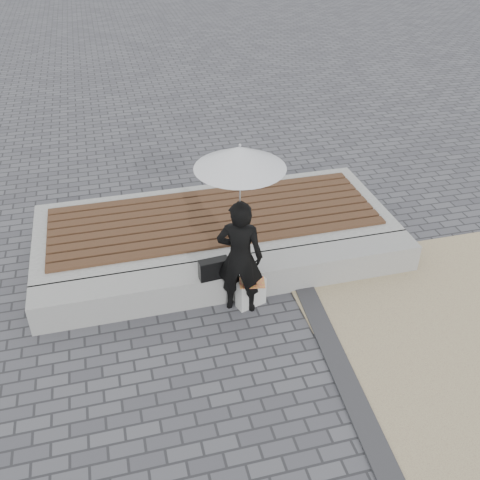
# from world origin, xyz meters

# --- Properties ---
(ground) EXTENTS (80.00, 80.00, 0.00)m
(ground) POSITION_xyz_m (0.00, 0.00, 0.00)
(ground) COLOR #4F4F54
(ground) RESTS_ON ground
(edging_band) EXTENTS (0.61, 5.20, 0.04)m
(edging_band) POSITION_xyz_m (0.75, -0.50, 0.02)
(edging_band) COLOR #333336
(edging_band) RESTS_ON ground
(seating_ledge) EXTENTS (5.00, 0.45, 0.40)m
(seating_ledge) POSITION_xyz_m (0.00, 1.60, 0.20)
(seating_ledge) COLOR #989893
(seating_ledge) RESTS_ON ground
(timber_platform) EXTENTS (5.00, 2.00, 0.40)m
(timber_platform) POSITION_xyz_m (0.00, 2.80, 0.20)
(timber_platform) COLOR #AEADA8
(timber_platform) RESTS_ON ground
(timber_decking) EXTENTS (4.60, 1.60, 0.04)m
(timber_decking) POSITION_xyz_m (0.00, 2.80, 0.42)
(timber_decking) COLOR #523120
(timber_decking) RESTS_ON timber_platform
(woman) EXTENTS (0.65, 0.54, 1.51)m
(woman) POSITION_xyz_m (-0.01, 1.28, 0.76)
(woman) COLOR black
(woman) RESTS_ON ground
(parasol) EXTENTS (0.99, 0.99, 1.27)m
(parasol) POSITION_xyz_m (-0.01, 1.28, 2.04)
(parasol) COLOR silver
(parasol) RESTS_ON ground
(handbag) EXTENTS (0.37, 0.16, 0.26)m
(handbag) POSITION_xyz_m (-0.30, 1.44, 0.53)
(handbag) COLOR black
(handbag) RESTS_ON seating_ledge
(canvas_tote) EXTENTS (0.39, 0.26, 0.38)m
(canvas_tote) POSITION_xyz_m (0.13, 1.28, 0.19)
(canvas_tote) COLOR silver
(canvas_tote) RESTS_ON ground
(magazine) EXTENTS (0.34, 0.28, 0.01)m
(magazine) POSITION_xyz_m (0.13, 1.23, 0.39)
(magazine) COLOR red
(magazine) RESTS_ON canvas_tote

